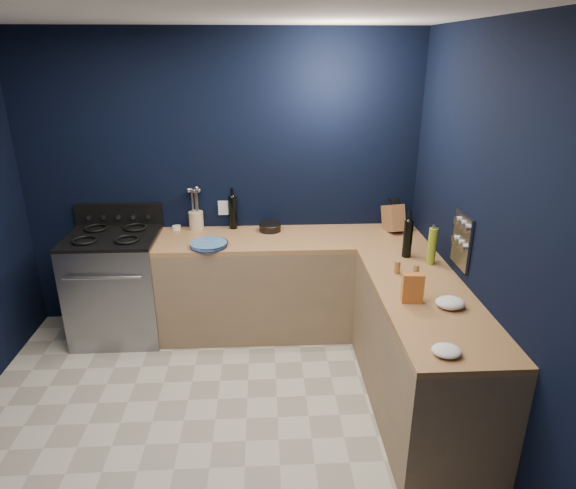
{
  "coord_description": "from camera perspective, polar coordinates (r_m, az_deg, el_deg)",
  "views": [
    {
      "loc": [
        0.36,
        -2.61,
        2.41
      ],
      "look_at": [
        0.55,
        1.0,
        1.0
      ],
      "focal_mm": 31.09,
      "sensor_mm": 36.0,
      "label": 1
    }
  ],
  "objects": [
    {
      "name": "floor",
      "position": [
        3.58,
        -8.61,
        -21.57
      ],
      "size": [
        3.5,
        3.5,
        0.02
      ],
      "primitive_type": "cube",
      "color": "#BAB6A4",
      "rests_on": "ground"
    },
    {
      "name": "ceiling",
      "position": [
        2.64,
        -12.04,
        25.25
      ],
      "size": [
        3.5,
        3.5,
        0.02
      ],
      "primitive_type": "cube",
      "color": "silver",
      "rests_on": "ground"
    },
    {
      "name": "wall_back",
      "position": [
        4.52,
        -7.53,
        6.93
      ],
      "size": [
        3.5,
        0.02,
        2.6
      ],
      "primitive_type": "cube",
      "color": "black",
      "rests_on": "ground"
    },
    {
      "name": "wall_right",
      "position": [
        3.16,
        23.51,
        -1.11
      ],
      "size": [
        0.02,
        3.5,
        2.6
      ],
      "primitive_type": "cube",
      "color": "black",
      "rests_on": "ground"
    },
    {
      "name": "cab_back",
      "position": [
        4.51,
        0.35,
        -4.73
      ],
      "size": [
        2.3,
        0.63,
        0.86
      ],
      "primitive_type": "cube",
      "color": "#866A4E",
      "rests_on": "floor"
    },
    {
      "name": "top_back",
      "position": [
        4.33,
        0.37,
        0.63
      ],
      "size": [
        2.3,
        0.63,
        0.04
      ],
      "primitive_type": "cube",
      "color": "brown",
      "rests_on": "cab_back"
    },
    {
      "name": "cab_right",
      "position": [
        3.66,
        14.89,
        -12.2
      ],
      "size": [
        0.63,
        1.67,
        0.86
      ],
      "primitive_type": "cube",
      "color": "#866A4E",
      "rests_on": "floor"
    },
    {
      "name": "top_right",
      "position": [
        3.44,
        15.6,
        -5.92
      ],
      "size": [
        0.63,
        1.67,
        0.04
      ],
      "primitive_type": "cube",
      "color": "brown",
      "rests_on": "cab_right"
    },
    {
      "name": "gas_range",
      "position": [
        4.66,
        -18.85,
        -4.65
      ],
      "size": [
        0.76,
        0.66,
        0.92
      ],
      "primitive_type": "cube",
      "color": "gray",
      "rests_on": "floor"
    },
    {
      "name": "oven_door",
      "position": [
        4.39,
        -19.87,
        -6.56
      ],
      "size": [
        0.59,
        0.02,
        0.42
      ],
      "primitive_type": "cube",
      "color": "black",
      "rests_on": "gas_range"
    },
    {
      "name": "cooktop",
      "position": [
        4.48,
        -19.56,
        0.82
      ],
      "size": [
        0.76,
        0.66,
        0.03
      ],
      "primitive_type": "cube",
      "color": "black",
      "rests_on": "gas_range"
    },
    {
      "name": "backguard",
      "position": [
        4.72,
        -18.76,
        3.3
      ],
      "size": [
        0.76,
        0.06,
        0.2
      ],
      "primitive_type": "cube",
      "color": "black",
      "rests_on": "gas_range"
    },
    {
      "name": "spice_panel",
      "position": [
        3.65,
        19.28,
        0.41
      ],
      "size": [
        0.02,
        0.28,
        0.38
      ],
      "primitive_type": "cube",
      "color": "gray",
      "rests_on": "wall_right"
    },
    {
      "name": "wall_outlet",
      "position": [
        4.56,
        -7.42,
        4.18
      ],
      "size": [
        0.09,
        0.02,
        0.13
      ],
      "primitive_type": "cube",
      "color": "white",
      "rests_on": "wall_back"
    },
    {
      "name": "plate_stack",
      "position": [
        4.15,
        -9.08,
        0.0
      ],
      "size": [
        0.38,
        0.38,
        0.04
      ],
      "primitive_type": "cylinder",
      "rotation": [
        0.0,
        0.0,
        0.34
      ],
      "color": "#3458A7",
      "rests_on": "top_back"
    },
    {
      "name": "ramekin",
      "position": [
        4.62,
        -12.62,
        1.91
      ],
      "size": [
        0.09,
        0.09,
        0.03
      ],
      "primitive_type": "cylinder",
      "rotation": [
        0.0,
        0.0,
        -0.13
      ],
      "color": "white",
      "rests_on": "top_back"
    },
    {
      "name": "utensil_crock",
      "position": [
        4.57,
        -10.45,
        2.74
      ],
      "size": [
        0.15,
        0.15,
        0.16
      ],
      "primitive_type": "cylinder",
      "rotation": [
        0.0,
        0.0,
        0.17
      ],
      "color": "beige",
      "rests_on": "top_back"
    },
    {
      "name": "wine_bottle_back",
      "position": [
        4.52,
        -6.32,
        3.63
      ],
      "size": [
        0.09,
        0.09,
        0.29
      ],
      "primitive_type": "cylinder",
      "rotation": [
        0.0,
        0.0,
        -0.32
      ],
      "color": "black",
      "rests_on": "top_back"
    },
    {
      "name": "lemon_basket",
      "position": [
        4.46,
        -2.07,
        2.01
      ],
      "size": [
        0.22,
        0.22,
        0.07
      ],
      "primitive_type": "cylinder",
      "rotation": [
        0.0,
        0.0,
        0.15
      ],
      "color": "black",
      "rests_on": "top_back"
    },
    {
      "name": "knife_block",
      "position": [
        4.54,
        11.96,
        2.98
      ],
      "size": [
        0.18,
        0.3,
        0.29
      ],
      "primitive_type": "cube",
      "rotation": [
        -0.31,
        0.0,
        0.21
      ],
      "color": "brown",
      "rests_on": "top_back"
    },
    {
      "name": "wine_bottle_right",
      "position": [
        3.97,
        13.53,
        0.6
      ],
      "size": [
        0.08,
        0.08,
        0.29
      ],
      "primitive_type": "cylinder",
      "rotation": [
        0.0,
        0.0,
        0.08
      ],
      "color": "black",
      "rests_on": "top_right"
    },
    {
      "name": "oil_bottle",
      "position": [
        3.88,
        16.14,
        -0.2
      ],
      "size": [
        0.08,
        0.08,
        0.28
      ],
      "primitive_type": "cylinder",
      "rotation": [
        0.0,
        0.0,
        -0.37
      ],
      "color": "olive",
      "rests_on": "top_right"
    },
    {
      "name": "spice_jar_near",
      "position": [
        3.69,
        12.38,
        -2.56
      ],
      "size": [
        0.06,
        0.06,
        0.09
      ],
      "primitive_type": "cylinder",
      "rotation": [
        0.0,
        0.0,
        -0.42
      ],
      "color": "olive",
      "rests_on": "top_right"
    },
    {
      "name": "spice_jar_far",
      "position": [
        3.69,
        14.45,
        -2.87
      ],
      "size": [
        0.06,
        0.06,
        0.08
      ],
      "primitive_type": "cylinder",
      "rotation": [
        0.0,
        0.0,
        0.42
      ],
      "color": "olive",
      "rests_on": "top_right"
    },
    {
      "name": "crouton_bag",
      "position": [
        3.28,
        14.05,
        -4.87
      ],
      "size": [
        0.14,
        0.07,
        0.2
      ],
      "primitive_type": "cube",
      "rotation": [
        0.0,
        0.0,
        -0.09
      ],
      "color": "#B34721",
      "rests_on": "top_right"
    },
    {
      "name": "towel_front",
      "position": [
        3.31,
        18.05,
        -6.35
      ],
      "size": [
        0.19,
        0.17,
        0.07
      ],
      "primitive_type": "ellipsoid",
      "rotation": [
        0.0,
        0.0,
        -0.05
      ],
      "color": "white",
      "rests_on": "top_right"
    },
    {
      "name": "towel_end",
      "position": [
        2.83,
        17.67,
        -11.5
      ],
      "size": [
        0.2,
        0.19,
        0.05
      ],
      "primitive_type": "ellipsoid",
      "rotation": [
        0.0,
        0.0,
        0.37
      ],
      "color": "white",
      "rests_on": "top_right"
    }
  ]
}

